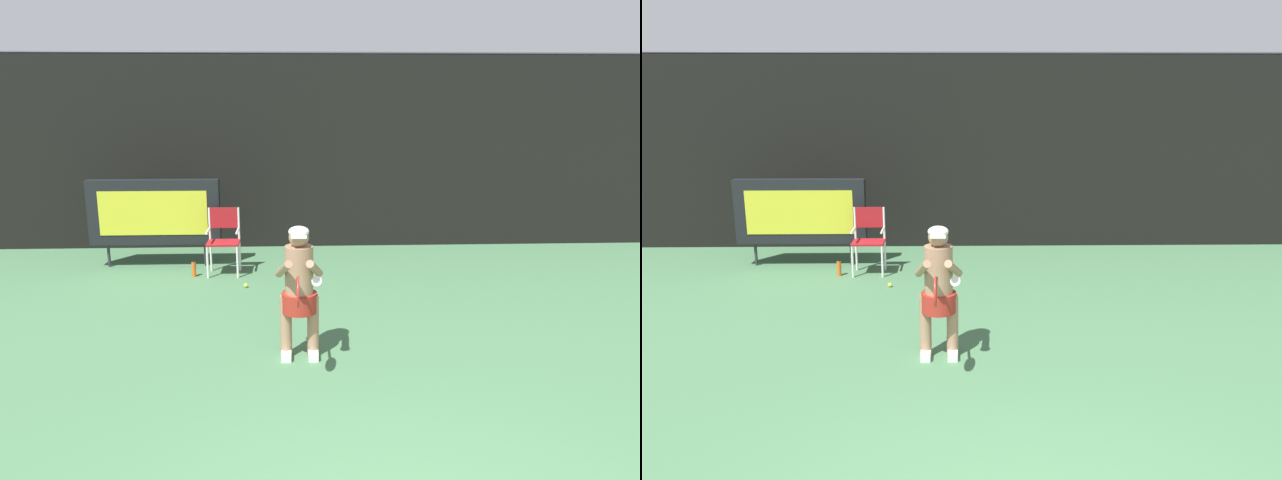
{
  "view_description": "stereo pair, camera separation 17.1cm",
  "coord_description": "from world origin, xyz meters",
  "views": [
    {
      "loc": [
        -0.73,
        -2.68,
        2.82
      ],
      "look_at": [
        -0.42,
        4.61,
        1.05
      ],
      "focal_mm": 32.82,
      "sensor_mm": 36.0,
      "label": 1
    },
    {
      "loc": [
        -0.56,
        -2.68,
        2.82
      ],
      "look_at": [
        -0.42,
        4.61,
        1.05
      ],
      "focal_mm": 32.82,
      "sensor_mm": 36.0,
      "label": 2
    }
  ],
  "objects": [
    {
      "name": "tennis_racket",
      "position": [
        -0.71,
        2.73,
        1.0
      ],
      "size": [
        0.03,
        0.6,
        0.31
      ],
      "rotation": [
        0.0,
        0.0,
        0.14
      ],
      "color": "black"
    },
    {
      "name": "scoreboard",
      "position": [
        -3.11,
        7.14,
        0.95
      ],
      "size": [
        2.2,
        0.21,
        1.5
      ],
      "color": "black",
      "rests_on": "ground"
    },
    {
      "name": "backdrop_screen",
      "position": [
        0.0,
        8.5,
        1.81
      ],
      "size": [
        18.0,
        0.12,
        3.66
      ],
      "color": "black",
      "rests_on": "ground"
    },
    {
      "name": "umpire_chair",
      "position": [
        -1.91,
        6.68,
        0.62
      ],
      "size": [
        0.52,
        0.44,
        1.08
      ],
      "color": "white",
      "rests_on": "ground"
    },
    {
      "name": "water_bottle",
      "position": [
        -2.39,
        6.51,
        0.12
      ],
      "size": [
        0.07,
        0.07,
        0.27
      ],
      "color": "#D85C1C",
      "rests_on": "ground"
    },
    {
      "name": "tennis_player",
      "position": [
        -0.7,
        3.4,
        0.82
      ],
      "size": [
        0.54,
        0.61,
        1.5
      ],
      "color": "white",
      "rests_on": "ground"
    },
    {
      "name": "tennis_ball_spare",
      "position": [
        -1.5,
        5.89,
        0.03
      ],
      "size": [
        0.07,
        0.07,
        0.07
      ],
      "color": "#CCDB3D",
      "rests_on": "ground"
    }
  ]
}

